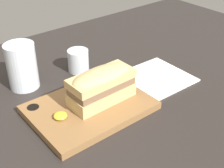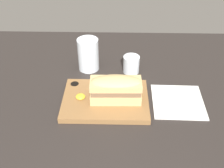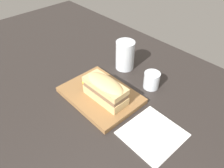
% 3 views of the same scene
% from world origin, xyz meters
% --- Properties ---
extents(dining_table, '(1.82, 1.05, 0.02)m').
position_xyz_m(dining_table, '(0.00, 0.00, 0.01)').
color(dining_table, '#282321').
rests_on(dining_table, ground).
extents(serving_board, '(0.28, 0.21, 0.02)m').
position_xyz_m(serving_board, '(0.04, 0.01, 0.03)').
color(serving_board, olive).
rests_on(serving_board, dining_table).
extents(sandwich, '(0.16, 0.07, 0.09)m').
position_xyz_m(sandwich, '(0.08, 0.01, 0.08)').
color(sandwich, tan).
rests_on(sandwich, serving_board).
extents(mustard_dollop, '(0.03, 0.03, 0.01)m').
position_xyz_m(mustard_dollop, '(-0.04, 0.01, 0.04)').
color(mustard_dollop, yellow).
rests_on(mustard_dollop, serving_board).
extents(water_glass, '(0.08, 0.08, 0.12)m').
position_xyz_m(water_glass, '(-0.03, 0.21, 0.07)').
color(water_glass, silver).
rests_on(water_glass, dining_table).
extents(wine_glass, '(0.06, 0.06, 0.07)m').
position_xyz_m(wine_glass, '(0.13, 0.19, 0.05)').
color(wine_glass, silver).
rests_on(wine_glass, dining_table).
extents(napkin, '(0.17, 0.18, 0.00)m').
position_xyz_m(napkin, '(0.28, 0.02, 0.02)').
color(napkin, white).
rests_on(napkin, dining_table).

